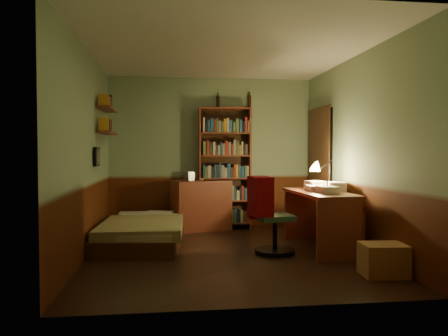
{
  "coord_description": "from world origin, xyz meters",
  "views": [
    {
      "loc": [
        -0.73,
        -5.56,
        1.3
      ],
      "look_at": [
        0.0,
        0.25,
        1.1
      ],
      "focal_mm": 35.0,
      "sensor_mm": 36.0,
      "label": 1
    }
  ],
  "objects": [
    {
      "name": "bottle_right",
      "position": [
        0.66,
        1.96,
        2.19
      ],
      "size": [
        0.07,
        0.07,
        0.23
      ],
      "primitive_type": "cylinder",
      "rotation": [
        0.0,
        0.0,
        -0.14
      ],
      "color": "black",
      "rests_on": "bookshelf"
    },
    {
      "name": "door_trim",
      "position": [
        1.69,
        1.3,
        1.0
      ],
      "size": [
        0.02,
        0.98,
        2.08
      ],
      "primitive_type": "cube",
      "color": "#392112",
      "rests_on": "ground"
    },
    {
      "name": "office_chair",
      "position": [
        0.62,
        -0.07,
        0.46
      ],
      "size": [
        0.5,
        0.45,
        0.92
      ],
      "primitive_type": "cube",
      "rotation": [
        0.0,
        0.0,
        0.1
      ],
      "color": "#2F563D",
      "rests_on": "ground"
    },
    {
      "name": "bed",
      "position": [
        -1.11,
        0.74,
        0.29
      ],
      "size": [
        1.24,
        2.06,
        0.58
      ],
      "primitive_type": "cube",
      "rotation": [
        0.0,
        0.0,
        -0.1
      ],
      "color": "#626E43",
      "rests_on": "ground"
    },
    {
      "name": "wall_shelf_lower",
      "position": [
        -1.64,
        1.1,
        1.6
      ],
      "size": [
        0.2,
        0.9,
        0.03
      ],
      "primitive_type": "cube",
      "color": "maroon",
      "rests_on": "wall_left"
    },
    {
      "name": "desk",
      "position": [
        1.28,
        0.11,
        0.39
      ],
      "size": [
        0.67,
        1.48,
        0.78
      ],
      "primitive_type": "cube",
      "rotation": [
        0.0,
        0.0,
        0.04
      ],
      "color": "maroon",
      "rests_on": "ground"
    },
    {
      "name": "wall_shelf_upper",
      "position": [
        -1.64,
        1.1,
        1.95
      ],
      "size": [
        0.2,
        0.9,
        0.03
      ],
      "primitive_type": "cube",
      "color": "maroon",
      "rests_on": "wall_left"
    },
    {
      "name": "cardboard_box_b",
      "position": [
        1.56,
        -1.15,
        0.14
      ],
      "size": [
        0.44,
        0.38,
        0.27
      ],
      "primitive_type": "cube",
      "rotation": [
        0.0,
        0.0,
        0.17
      ],
      "color": "#A77A4A",
      "rests_on": "ground"
    },
    {
      "name": "bookshelf",
      "position": [
        0.22,
        1.85,
        1.04
      ],
      "size": [
        0.9,
        0.31,
        2.07
      ],
      "primitive_type": "cube",
      "rotation": [
        0.0,
        0.0,
        -0.04
      ],
      "color": "maroon",
      "rests_on": "ground"
    },
    {
      "name": "mini_stereo",
      "position": [
        -0.32,
        1.89,
        0.91
      ],
      "size": [
        0.33,
        0.29,
        0.14
      ],
      "primitive_type": "cube",
      "rotation": [
        0.0,
        0.0,
        0.39
      ],
      "color": "#B2B2B7",
      "rests_on": "dresser"
    },
    {
      "name": "cardboard_box_a",
      "position": [
        1.52,
        -1.22,
        0.17
      ],
      "size": [
        0.48,
        0.4,
        0.34
      ],
      "primitive_type": "cube",
      "rotation": [
        0.0,
        0.0,
        -0.08
      ],
      "color": "#A77A4A",
      "rests_on": "ground"
    },
    {
      "name": "wall_right",
      "position": [
        1.76,
        0.0,
        1.3
      ],
      "size": [
        0.02,
        4.0,
        2.6
      ],
      "primitive_type": "cube",
      "color": "gray",
      "rests_on": "ground"
    },
    {
      "name": "bottle_left",
      "position": [
        0.11,
        1.96,
        2.18
      ],
      "size": [
        0.07,
        0.07,
        0.21
      ],
      "primitive_type": "cylinder",
      "rotation": [
        0.0,
        0.0,
        0.17
      ],
      "color": "black",
      "rests_on": "bookshelf"
    },
    {
      "name": "red_jacket",
      "position": [
        0.66,
        -0.15,
        1.17
      ],
      "size": [
        0.36,
        0.48,
        0.5
      ],
      "primitive_type": "cube",
      "rotation": [
        0.0,
        0.0,
        -0.34
      ],
      "color": "maroon",
      "rests_on": "office_chair"
    },
    {
      "name": "dresser",
      "position": [
        -0.2,
        1.76,
        0.42
      ],
      "size": [
        1.04,
        0.74,
        0.84
      ],
      "primitive_type": "cube",
      "rotation": [
        0.0,
        0.0,
        0.31
      ],
      "color": "maroon",
      "rests_on": "ground"
    },
    {
      "name": "framed_picture",
      "position": [
        -1.72,
        0.6,
        1.25
      ],
      "size": [
        0.04,
        0.32,
        0.26
      ],
      "primitive_type": "cube",
      "color": "black",
      "rests_on": "wall_left"
    },
    {
      "name": "wall_left",
      "position": [
        -1.76,
        0.0,
        1.3
      ],
      "size": [
        0.02,
        4.0,
        2.6
      ],
      "primitive_type": "cube",
      "color": "gray",
      "rests_on": "ground"
    },
    {
      "name": "doorway",
      "position": [
        1.72,
        1.3,
        1.0
      ],
      "size": [
        0.06,
        0.9,
        2.0
      ],
      "primitive_type": "cube",
      "color": "black",
      "rests_on": "ground"
    },
    {
      "name": "desk_lamp",
      "position": [
        1.53,
        0.38,
        1.1
      ],
      "size": [
        0.22,
        0.22,
        0.64
      ],
      "primitive_type": "cone",
      "rotation": [
        0.0,
        0.0,
        0.14
      ],
      "color": "black",
      "rests_on": "desk"
    },
    {
      "name": "wall_front",
      "position": [
        0.0,
        -2.01,
        1.3
      ],
      "size": [
        3.5,
        0.02,
        2.6
      ],
      "primitive_type": "cube",
      "color": "gray",
      "rests_on": "ground"
    },
    {
      "name": "wall_back",
      "position": [
        0.0,
        2.01,
        1.3
      ],
      "size": [
        3.5,
        0.02,
        2.6
      ],
      "primitive_type": "cube",
      "color": "gray",
      "rests_on": "ground"
    },
    {
      "name": "floor",
      "position": [
        0.0,
        0.0,
        -0.01
      ],
      "size": [
        3.5,
        4.0,
        0.02
      ],
      "primitive_type": "cube",
      "color": "black",
      "rests_on": "ground"
    },
    {
      "name": "paper_stack",
      "position": [
        1.55,
        0.16,
        0.84
      ],
      "size": [
        0.31,
        0.36,
        0.12
      ],
      "primitive_type": "cube",
      "rotation": [
        0.0,
        0.0,
        -0.31
      ],
      "color": "silver",
      "rests_on": "desk"
    },
    {
      "name": "ceiling",
      "position": [
        0.0,
        0.0,
        2.61
      ],
      "size": [
        3.5,
        4.0,
        0.02
      ],
      "primitive_type": "cube",
      "color": "silver",
      "rests_on": "wall_back"
    }
  ]
}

